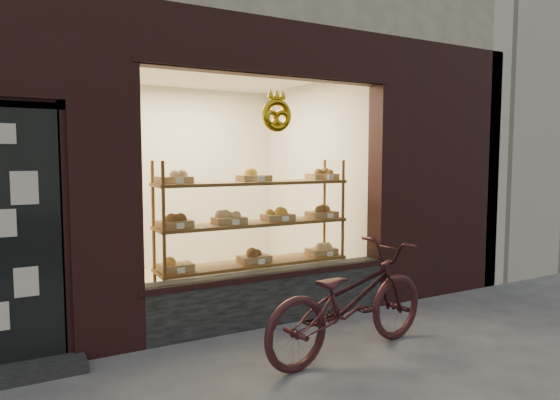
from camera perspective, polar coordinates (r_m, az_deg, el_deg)
neighbor_right at (r=14.27m, az=27.31°, el=15.56°), size 12.00×7.00×9.00m
display_shelf at (r=5.58m, az=-2.98°, el=-4.23°), size 2.20×0.45×1.70m
bicycle at (r=4.50m, az=7.94°, el=-11.24°), size 1.92×0.91×0.97m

